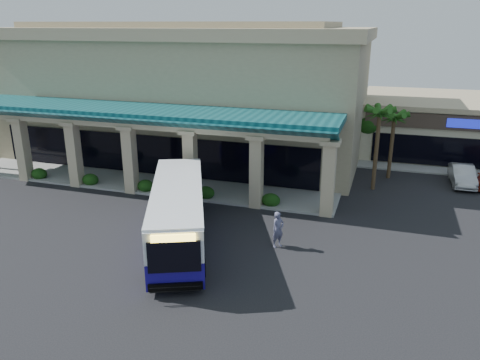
% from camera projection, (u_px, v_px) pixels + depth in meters
% --- Properties ---
extents(ground, '(110.00, 110.00, 0.00)m').
position_uv_depth(ground, '(204.00, 237.00, 25.88)').
color(ground, black).
extents(main_building, '(30.80, 14.80, 11.35)m').
position_uv_depth(main_building, '(186.00, 90.00, 40.83)').
color(main_building, tan).
rests_on(main_building, ground).
extents(arcade, '(30.00, 6.20, 5.70)m').
position_uv_depth(arcade, '(135.00, 147.00, 33.43)').
color(arcade, '#0B4047').
rests_on(arcade, ground).
extents(palm_0, '(2.40, 2.40, 6.60)m').
position_uv_depth(palm_0, '(377.00, 144.00, 32.29)').
color(palm_0, '#1E4D14').
rests_on(palm_0, ground).
extents(palm_1, '(2.40, 2.40, 5.80)m').
position_uv_depth(palm_1, '(392.00, 141.00, 34.83)').
color(palm_1, '#1E4D14').
rests_on(palm_1, ground).
extents(broadleaf_tree, '(2.60, 2.60, 4.81)m').
position_uv_depth(broadleaf_tree, '(368.00, 132.00, 40.08)').
color(broadleaf_tree, '#12350C').
rests_on(broadleaf_tree, ground).
extents(transit_bus, '(6.90, 11.43, 3.16)m').
position_uv_depth(transit_bus, '(178.00, 215.00, 24.77)').
color(transit_bus, '#190D83').
rests_on(transit_bus, ground).
extents(pedestrian, '(0.80, 0.85, 1.95)m').
position_uv_depth(pedestrian, '(278.00, 229.00, 24.49)').
color(pedestrian, '#555572').
rests_on(pedestrian, ground).
extents(car_white, '(1.62, 4.33, 1.41)m').
position_uv_depth(car_white, '(462.00, 175.00, 34.09)').
color(car_white, '#B0B0B0').
rests_on(car_white, ground).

